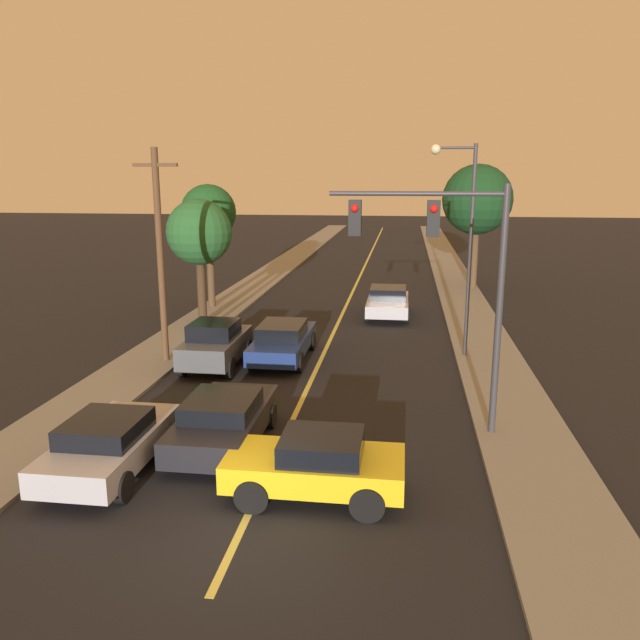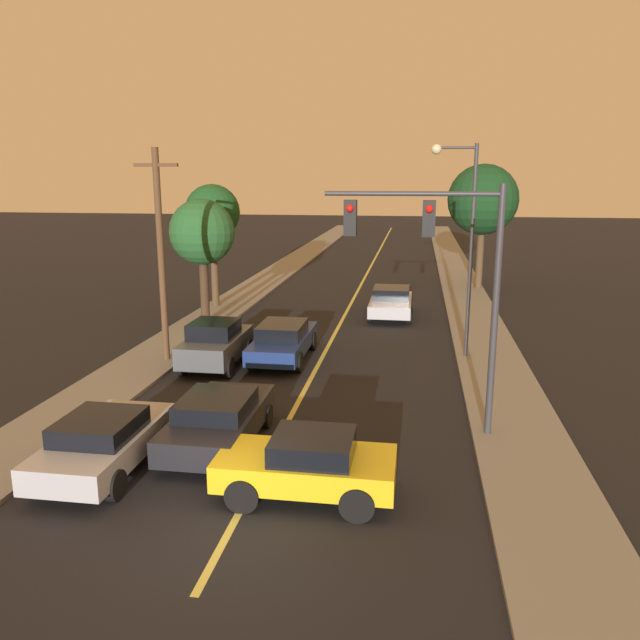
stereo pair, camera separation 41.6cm
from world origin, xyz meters
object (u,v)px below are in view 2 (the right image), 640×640
Objects in this scene: car_near_lane_front at (219,419)px; car_crossing_right at (308,464)px; car_near_lane_second at (283,340)px; streetlamp_right at (463,225)px; tree_left_far at (202,233)px; car_far_oncoming at (391,302)px; car_outer_lane_second at (216,343)px; utility_pole_left at (161,252)px; tree_right_near at (483,200)px; traffic_signal_mast at (442,259)px; car_outer_lane_front at (104,441)px; tree_left_near at (212,213)px.

car_near_lane_front is 1.14× the size of car_crossing_right.
car_near_lane_second is 0.62× the size of streetlamp_right.
car_crossing_right reaches higher than car_near_lane_front.
tree_left_far is at bearing 110.37° from car_near_lane_front.
car_far_oncoming is (3.68, 8.02, -0.01)m from car_near_lane_second.
car_outer_lane_second is 3.80m from utility_pole_left.
tree_left_far is 17.62m from tree_right_near.
car_far_oncoming is 14.84m from traffic_signal_mast.
traffic_signal_mast is at bearing 23.68° from car_outer_lane_front.
tree_left_far is at bearing -78.78° from tree_left_near.
traffic_signal_mast is 1.14× the size of tree_left_far.
car_near_lane_front is at bearing 76.92° from car_far_oncoming.
car_far_oncoming is at bearing 71.44° from car_outer_lane_front.
tree_left_near is at bearing 100.21° from car_outer_lane_front.
streetlamp_right is at bearing -18.64° from car_crossing_right.
car_outer_lane_second is 10.99m from car_far_oncoming.
streetlamp_right is 1.24× the size of tree_left_near.
tree_left_near is 3.94m from tree_left_far.
utility_pole_left is 9.93m from tree_left_near.
car_outer_lane_front is at bearing -112.65° from tree_right_near.
utility_pole_left reaches higher than tree_left_far.
tree_left_near is (-11.00, 15.03, 0.19)m from traffic_signal_mast.
car_crossing_right is at bearing -60.76° from car_outer_lane_second.
tree_right_near reaches higher than car_near_lane_front.
utility_pole_left reaches higher than car_outer_lane_second.
utility_pole_left reaches higher than tree_right_near.
car_outer_lane_front is 9.29m from traffic_signal_mast.
car_outer_lane_front is 0.67× the size of tree_left_near.
streetlamp_right is 14.23m from tree_left_near.
utility_pole_left is (-4.23, 6.86, 3.36)m from car_near_lane_front.
car_far_oncoming is 0.59× the size of tree_right_near.
utility_pole_left is at bearing 103.18° from car_outer_lane_front.
utility_pole_left is at bearing 37.36° from car_crossing_right.
car_near_lane_second is 1.11× the size of car_far_oncoming.
car_far_oncoming is 8.53m from streetlamp_right.
traffic_signal_mast is 7.43m from streetlamp_right.
car_outer_lane_front reaches higher than car_near_lane_front.
car_near_lane_second is 7.82m from streetlamp_right.
car_near_lane_front is 1.00× the size of car_far_oncoming.
car_crossing_right is 6.18m from traffic_signal_mast.
traffic_signal_mast is at bearing -28.29° from utility_pole_left.
car_near_lane_second is at bearing 12.73° from utility_pole_left.
tree_left_far is at bearing -139.63° from tree_right_near.
car_crossing_right is 12.56m from streetlamp_right.
utility_pole_left is at bearing -82.44° from tree_left_near.
car_crossing_right is at bearing -126.04° from traffic_signal_mast.
car_outer_lane_front is at bearing 84.63° from car_crossing_right.
streetlamp_right is at bearing -32.64° from tree_left_near.
traffic_signal_mast is 1.03× the size of tree_left_near.
tree_left_near reaches higher than car_far_oncoming.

